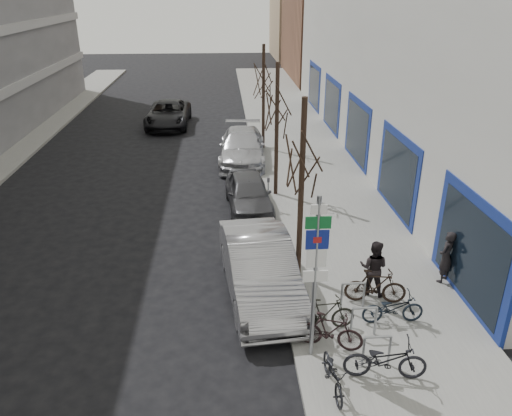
{
  "coord_description": "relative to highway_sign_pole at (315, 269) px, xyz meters",
  "views": [
    {
      "loc": [
        0.48,
        -9.28,
        8.1
      ],
      "look_at": [
        1.4,
        4.39,
        2.0
      ],
      "focal_mm": 35.0,
      "sensor_mm": 36.0,
      "label": 1
    }
  ],
  "objects": [
    {
      "name": "bike_mid_curb",
      "position": [
        2.29,
        1.08,
        -1.82
      ],
      "size": [
        1.6,
        0.49,
        0.98
      ],
      "primitive_type": "imported",
      "rotation": [
        0.0,
        0.0,
        1.58
      ],
      "color": "black",
      "rests_on": "sidewalk_east"
    },
    {
      "name": "bike_rack",
      "position": [
        1.4,
        0.61,
        -1.8
      ],
      "size": [
        0.66,
        2.26,
        0.83
      ],
      "color": "gray",
      "rests_on": "sidewalk_east"
    },
    {
      "name": "tree_mid",
      "position": [
        0.2,
        10.01,
        1.65
      ],
      "size": [
        1.8,
        1.8,
        5.5
      ],
      "color": "black",
      "rests_on": "ground"
    },
    {
      "name": "bike_far_inner",
      "position": [
        2.09,
        1.99,
        -1.8
      ],
      "size": [
        1.74,
        0.77,
        1.02
      ],
      "primitive_type": "imported",
      "rotation": [
        0.0,
        0.0,
        1.4
      ],
      "color": "black",
      "rests_on": "sidewalk_east"
    },
    {
      "name": "sidewalk_east",
      "position": [
        2.1,
        10.01,
        -2.38
      ],
      "size": [
        5.0,
        70.0,
        0.15
      ],
      "primitive_type": "cube",
      "color": "slate",
      "rests_on": "ground"
    },
    {
      "name": "brick_building_far",
      "position": [
        10.6,
        40.01,
        1.54
      ],
      "size": [
        12.0,
        14.0,
        8.0
      ],
      "primitive_type": "cube",
      "color": "brown",
      "rests_on": "ground"
    },
    {
      "name": "bike_near_left",
      "position": [
        0.28,
        -1.13,
        -1.84
      ],
      "size": [
        0.53,
        1.55,
        0.93
      ],
      "primitive_type": "imported",
      "rotation": [
        0.0,
        0.0,
        0.05
      ],
      "color": "black",
      "rests_on": "sidewalk_east"
    },
    {
      "name": "pedestrian_near",
      "position": [
        4.4,
        2.92,
        -1.51
      ],
      "size": [
        0.69,
        0.69,
        1.61
      ],
      "primitive_type": "imported",
      "rotation": [
        0.0,
        0.0,
        3.92
      ],
      "color": "black",
      "rests_on": "sidewalk_east"
    },
    {
      "name": "lane_car",
      "position": [
        -5.34,
        22.09,
        -1.7
      ],
      "size": [
        2.66,
        5.54,
        1.52
      ],
      "primitive_type": "imported",
      "rotation": [
        0.0,
        0.0,
        -0.02
      ],
      "color": "black",
      "rests_on": "ground"
    },
    {
      "name": "bike_far_curb",
      "position": [
        1.48,
        -0.86,
        -1.75
      ],
      "size": [
        1.89,
        0.78,
        1.12
      ],
      "primitive_type": "imported",
      "rotation": [
        0.0,
        0.0,
        1.45
      ],
      "color": "black",
      "rests_on": "sidewalk_east"
    },
    {
      "name": "bike_mid_inner",
      "position": [
        0.48,
        0.89,
        -1.83
      ],
      "size": [
        1.6,
        0.59,
        0.95
      ],
      "primitive_type": "imported",
      "rotation": [
        0.0,
        0.0,
        1.65
      ],
      "color": "black",
      "rests_on": "sidewalk_east"
    },
    {
      "name": "parked_car_mid",
      "position": [
        -1.0,
        8.79,
        -1.76
      ],
      "size": [
        1.93,
        4.21,
        1.4
      ],
      "primitive_type": "imported",
      "rotation": [
        0.0,
        0.0,
        0.07
      ],
      "color": "#48484D",
      "rests_on": "ground"
    },
    {
      "name": "pedestrian_far",
      "position": [
        2.14,
        2.45,
        -1.49
      ],
      "size": [
        0.73,
        0.64,
        1.65
      ],
      "primitive_type": "imported",
      "rotation": [
        0.0,
        0.0,
        2.67
      ],
      "color": "black",
      "rests_on": "sidewalk_east"
    },
    {
      "name": "highway_sign_pole",
      "position": [
        0.0,
        0.0,
        0.0
      ],
      "size": [
        0.55,
        0.1,
        4.2
      ],
      "color": "gray",
      "rests_on": "ground"
    },
    {
      "name": "parked_car_front",
      "position": [
        -1.0,
        2.8,
        -1.6
      ],
      "size": [
        2.32,
        5.34,
        1.71
      ],
      "primitive_type": "imported",
      "rotation": [
        0.0,
        0.0,
        0.1
      ],
      "color": "#99989D",
      "rests_on": "ground"
    },
    {
      "name": "ground",
      "position": [
        -2.4,
        0.01,
        -2.46
      ],
      "size": [
        120.0,
        120.0,
        0.0
      ],
      "primitive_type": "plane",
      "color": "black",
      "rests_on": "ground"
    },
    {
      "name": "tree_far",
      "position": [
        0.2,
        16.51,
        1.65
      ],
      "size": [
        1.8,
        1.8,
        5.5
      ],
      "color": "black",
      "rests_on": "ground"
    },
    {
      "name": "meter_front",
      "position": [
        -0.25,
        3.01,
        -1.54
      ],
      "size": [
        0.1,
        0.08,
        1.27
      ],
      "color": "gray",
      "rests_on": "sidewalk_east"
    },
    {
      "name": "parked_car_back",
      "position": [
        -1.0,
        14.64,
        -1.67
      ],
      "size": [
        2.52,
        5.57,
        1.58
      ],
      "primitive_type": "imported",
      "rotation": [
        0.0,
        0.0,
        -0.06
      ],
      "color": "#B9B9BE",
      "rests_on": "ground"
    },
    {
      "name": "meter_back",
      "position": [
        -0.25,
        14.01,
        -1.54
      ],
      "size": [
        0.1,
        0.08,
        1.27
      ],
      "color": "gray",
      "rests_on": "sidewalk_east"
    },
    {
      "name": "tree_near",
      "position": [
        0.2,
        3.51,
        1.65
      ],
      "size": [
        1.8,
        1.8,
        5.5
      ],
      "color": "black",
      "rests_on": "ground"
    },
    {
      "name": "meter_mid",
      "position": [
        -0.25,
        8.51,
        -1.54
      ],
      "size": [
        0.1,
        0.08,
        1.27
      ],
      "color": "gray",
      "rests_on": "sidewalk_east"
    },
    {
      "name": "bike_near_right",
      "position": [
        0.47,
        0.2,
        -1.82
      ],
      "size": [
        1.67,
        0.99,
        0.97
      ],
      "primitive_type": "imported",
      "rotation": [
        0.0,
        0.0,
        1.23
      ],
      "color": "black",
      "rests_on": "sidewalk_east"
    },
    {
      "name": "tan_building_far",
      "position": [
        11.1,
        55.01,
        2.04
      ],
      "size": [
        13.0,
        12.0,
        9.0
      ],
      "primitive_type": "cube",
      "color": "#937A5B",
      "rests_on": "ground"
    }
  ]
}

